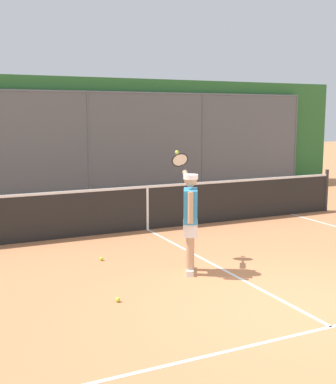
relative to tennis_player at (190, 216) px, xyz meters
name	(u,v)px	position (x,y,z in m)	size (l,w,h in m)	color
ground_plane	(294,307)	(-0.53, 1.89, -0.90)	(60.00, 60.00, 0.00)	#C67A4C
fence_backdrop	(82,138)	(-0.53, -7.96, 0.85)	(18.07, 1.37, 3.54)	#565B60
tennis_net	(147,207)	(-0.53, -2.98, -0.41)	(10.10, 0.09, 1.07)	#2D2D2D
tennis_player	(190,216)	(0.00, 0.00, 0.00)	(0.58, 1.30, 1.86)	silver
tennis_ball_by_sideline	(118,300)	(1.47, 0.74, -0.87)	(0.07, 0.07, 0.07)	#C1D138
tennis_ball_near_net	(102,259)	(1.08, -1.17, -0.87)	(0.07, 0.07, 0.07)	#C1D138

